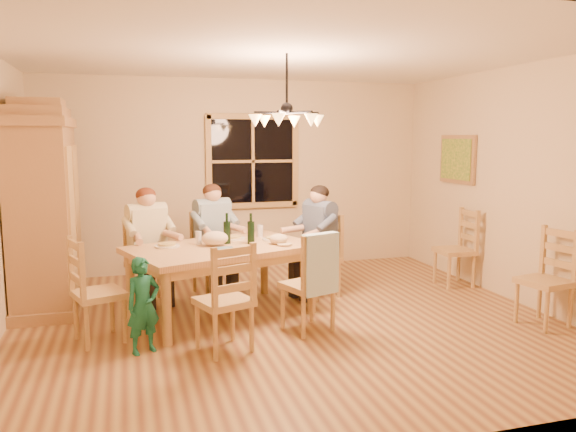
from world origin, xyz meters
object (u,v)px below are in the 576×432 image
object	(u,v)px
chair_far_left	(149,278)
chair_end_right	(318,271)
chandelier	(287,118)
adult_plaid_man	(213,225)
chair_spare_front	(543,296)
chair_end_left	(100,310)
armoire	(45,214)
chair_spare_back	(454,262)
wine_bottle_b	(251,229)
chair_far_right	(214,268)
adult_slate_man	(318,227)
chair_near_left	(224,318)
child	(143,305)
chair_near_right	(308,300)
adult_woman	(148,231)
wine_bottle_a	(227,228)
dining_table	(222,255)

from	to	relation	value
chair_far_left	chair_end_right	bearing A→B (deg)	153.43
chandelier	chair_far_left	world-z (taller)	chandelier
adult_plaid_man	chair_spare_front	size ratio (longest dim) A/B	0.88
chair_end_left	chair_end_right	world-z (taller)	same
armoire	chair_spare_back	world-z (taller)	armoire
chandelier	wine_bottle_b	world-z (taller)	chandelier
chair_far_left	chair_far_right	size ratio (longest dim) A/B	1.00
chair_end_left	chair_spare_back	bearing A→B (deg)	81.80
adult_slate_man	chair_end_left	bearing A→B (deg)	90.00
chair_far_left	chair_spare_front	distance (m)	4.23
chandelier	chair_near_left	xyz separation A→B (m)	(-0.76, -0.63, -1.77)
adult_slate_man	child	distance (m)	2.45
chandelier	armoire	xyz separation A→B (m)	(-2.42, 1.22, -1.02)
chair_near_right	armoire	bearing A→B (deg)	129.57
chair_near_left	chair_end_right	world-z (taller)	same
chair_far_left	adult_plaid_man	bearing A→B (deg)	-180.00
child	chair_spare_front	world-z (taller)	chair_spare_front
chair_far_left	chair_near_left	xyz separation A→B (m)	(0.58, -1.66, 0.00)
chandelier	chair_end_left	distance (m)	2.55
adult_woman	adult_slate_man	size ratio (longest dim) A/B	1.00
child	chair_spare_front	bearing A→B (deg)	-30.49
child	chair_spare_back	size ratio (longest dim) A/B	0.87
adult_plaid_man	wine_bottle_a	world-z (taller)	adult_plaid_man
chair_far_left	child	xyz separation A→B (m)	(-0.11, -1.51, 0.13)
chair_end_right	chair_spare_front	world-z (taller)	same
adult_slate_man	chair_end_right	bearing A→B (deg)	-0.00
dining_table	adult_slate_man	distance (m)	1.31
adult_woman	dining_table	bearing A→B (deg)	117.90
dining_table	child	bearing A→B (deg)	-135.28
chandelier	adult_slate_man	distance (m)	1.59
chair_end_right	chair_spare_back	size ratio (longest dim) A/B	1.00
chair_end_right	wine_bottle_b	distance (m)	1.17
adult_woman	chair_spare_back	bearing A→B (deg)	156.70
chair_near_right	chair_far_left	bearing A→B (deg)	117.90
chair_near_left	chandelier	bearing A→B (deg)	20.34
chair_near_right	child	distance (m)	1.58
chair_far_right	armoire	bearing A→B (deg)	-16.53
chandelier	wine_bottle_a	xyz separation A→B (m)	(-0.53, 0.47, -1.15)
chair_far_right	chair_near_left	bearing A→B (deg)	64.80
dining_table	chair_end_right	bearing A→B (deg)	19.21
chandelier	chair_spare_back	world-z (taller)	chandelier
chair_near_right	wine_bottle_b	bearing A→B (deg)	101.17
chair_end_left	adult_plaid_man	distance (m)	1.95
armoire	adult_woman	world-z (taller)	armoire
chair_spare_back	chair_far_right	bearing A→B (deg)	82.34
chair_spare_front	chair_end_right	bearing A→B (deg)	37.96
chair_near_right	chair_spare_front	bearing A→B (deg)	-31.92
chandelier	chair_spare_front	world-z (taller)	chandelier
chandelier	dining_table	xyz separation A→B (m)	(-0.61, 0.36, -1.42)
armoire	chair_near_left	distance (m)	2.60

